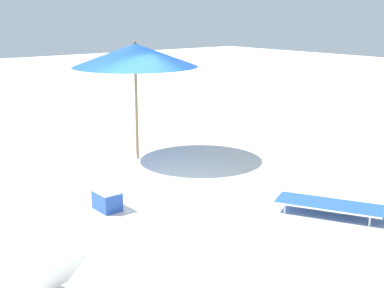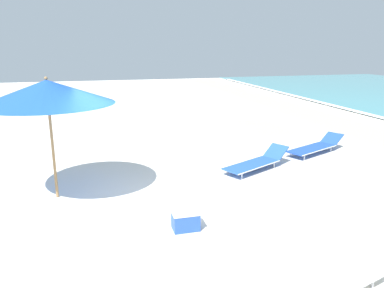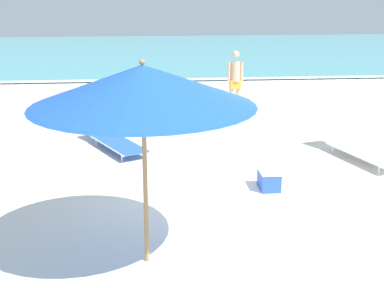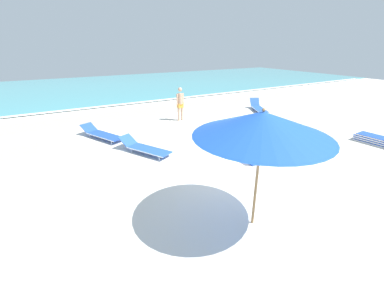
% 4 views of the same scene
% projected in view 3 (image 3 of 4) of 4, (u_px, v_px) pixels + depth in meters
% --- Properties ---
extents(ground_plane, '(60.00, 60.00, 0.16)m').
position_uv_depth(ground_plane, '(211.00, 208.00, 8.96)').
color(ground_plane, silver).
extents(ocean_water, '(60.00, 18.29, 0.07)m').
position_uv_depth(ocean_water, '(164.00, 52.00, 28.88)').
color(ocean_water, teal).
rests_on(ocean_water, ground_plane).
extents(beach_umbrella, '(2.79, 2.79, 2.68)m').
position_uv_depth(beach_umbrella, '(143.00, 86.00, 6.44)').
color(beach_umbrella, '#9E7547').
rests_on(beach_umbrella, ground_plane).
extents(sun_lounger_under_umbrella, '(1.52, 2.37, 0.48)m').
position_uv_depth(sun_lounger_under_umbrella, '(80.00, 115.00, 14.17)').
color(sun_lounger_under_umbrella, blue).
rests_on(sun_lounger_under_umbrella, ground_plane).
extents(sun_lounger_beside_umbrella, '(1.22, 2.30, 0.61)m').
position_uv_depth(sun_lounger_beside_umbrella, '(358.00, 149.00, 11.23)').
color(sun_lounger_beside_umbrella, white).
rests_on(sun_lounger_beside_umbrella, ground_plane).
extents(sun_lounger_near_water_left, '(1.54, 2.23, 0.51)m').
position_uv_depth(sun_lounger_near_water_left, '(115.00, 140.00, 11.90)').
color(sun_lounger_near_water_left, blue).
rests_on(sun_lounger_near_water_left, ground_plane).
extents(beachgoer_wading_adult, '(0.45, 0.27, 1.76)m').
position_uv_depth(beachgoer_wading_adult, '(235.00, 78.00, 15.07)').
color(beachgoer_wading_adult, tan).
rests_on(beachgoer_wading_adult, ground_plane).
extents(cooler_box, '(0.36, 0.50, 0.37)m').
position_uv_depth(cooler_box, '(269.00, 179.00, 9.56)').
color(cooler_box, blue).
rests_on(cooler_box, ground_plane).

